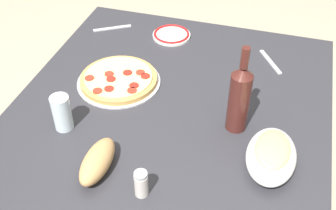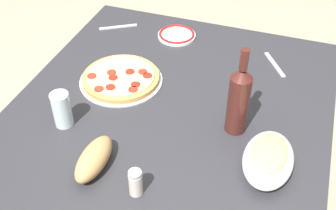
# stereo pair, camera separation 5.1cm
# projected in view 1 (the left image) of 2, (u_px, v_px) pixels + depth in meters

# --- Properties ---
(dining_table) EXTENTS (1.28, 1.10, 0.74)m
(dining_table) POSITION_uv_depth(u_px,v_px,m) (168.00, 133.00, 1.56)
(dining_table) COLOR #2D2D33
(dining_table) RESTS_ON ground
(pepperoni_pizza) EXTENTS (0.31, 0.31, 0.03)m
(pepperoni_pizza) POSITION_uv_depth(u_px,v_px,m) (119.00, 79.00, 1.60)
(pepperoni_pizza) COLOR #B7B7BC
(pepperoni_pizza) RESTS_ON dining_table
(baked_pasta_dish) EXTENTS (0.24, 0.15, 0.08)m
(baked_pasta_dish) POSITION_uv_depth(u_px,v_px,m) (271.00, 155.00, 1.28)
(baked_pasta_dish) COLOR white
(baked_pasta_dish) RESTS_ON dining_table
(wine_bottle) EXTENTS (0.07, 0.07, 0.31)m
(wine_bottle) POSITION_uv_depth(u_px,v_px,m) (239.00, 97.00, 1.35)
(wine_bottle) COLOR #471E19
(wine_bottle) RESTS_ON dining_table
(water_glass) EXTENTS (0.06, 0.06, 0.13)m
(water_glass) POSITION_uv_depth(u_px,v_px,m) (62.00, 113.00, 1.39)
(water_glass) COLOR silver
(water_glass) RESTS_ON dining_table
(side_plate_near) EXTENTS (0.16, 0.16, 0.02)m
(side_plate_near) POSITION_uv_depth(u_px,v_px,m) (172.00, 35.00, 1.86)
(side_plate_near) COLOR white
(side_plate_near) RESTS_ON dining_table
(bread_loaf) EXTENTS (0.19, 0.08, 0.07)m
(bread_loaf) POSITION_uv_depth(u_px,v_px,m) (97.00, 161.00, 1.26)
(bread_loaf) COLOR tan
(bread_loaf) RESTS_ON dining_table
(spice_shaker) EXTENTS (0.04, 0.04, 0.09)m
(spice_shaker) POSITION_uv_depth(u_px,v_px,m) (141.00, 184.00, 1.19)
(spice_shaker) COLOR silver
(spice_shaker) RESTS_ON dining_table
(fork_left) EXTENTS (0.15, 0.11, 0.00)m
(fork_left) POSITION_uv_depth(u_px,v_px,m) (270.00, 62.00, 1.71)
(fork_left) COLOR #B7B7BC
(fork_left) RESTS_ON dining_table
(fork_right) EXTENTS (0.10, 0.15, 0.00)m
(fork_right) POSITION_uv_depth(u_px,v_px,m) (112.00, 28.00, 1.91)
(fork_right) COLOR #B7B7BC
(fork_right) RESTS_ON dining_table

